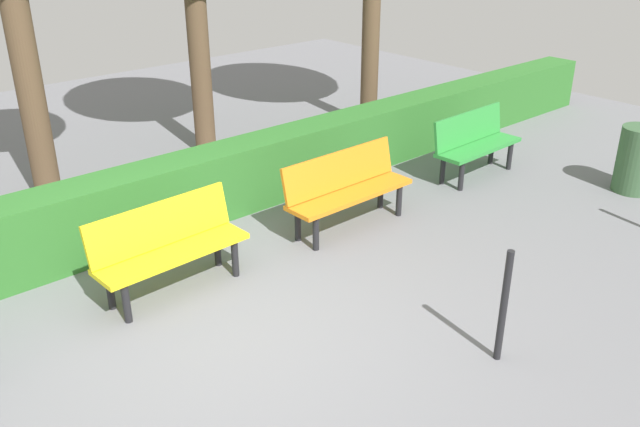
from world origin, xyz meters
TOP-DOWN VIEW (x-y plane):
  - ground_plane at (0.00, 0.00)m, footprint 19.34×19.34m
  - bench_green at (-4.62, -0.92)m, footprint 1.42×0.49m
  - bench_orange at (-2.25, -0.90)m, footprint 1.62×0.48m
  - bench_yellow at (-0.03, -0.99)m, footprint 1.51×0.52m
  - hedge_row at (-1.09, -2.13)m, footprint 15.34×0.54m
  - railing_post_mid at (-1.47, 1.74)m, footprint 0.06×0.06m
  - trash_bin at (-5.73, 0.79)m, footprint 0.51×0.51m

SIDE VIEW (x-z plane):
  - ground_plane at x=0.00m, z-range 0.00..0.00m
  - hedge_row at x=-1.09m, z-range 0.00..0.81m
  - trash_bin at x=-5.73m, z-range 0.00..0.85m
  - bench_green at x=-4.62m, z-range 0.05..0.91m
  - bench_yellow at x=-0.03m, z-range 0.05..0.91m
  - bench_orange at x=-2.25m, z-range 0.05..0.91m
  - railing_post_mid at x=-1.47m, z-range 0.00..1.00m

